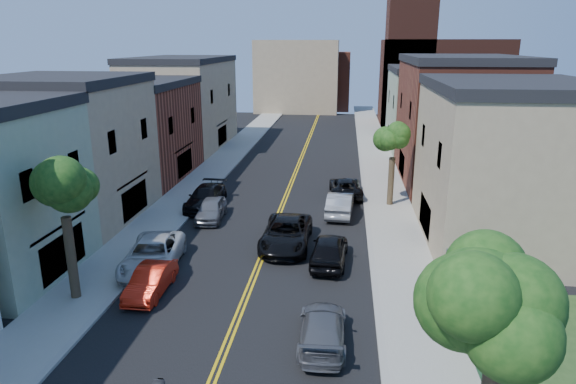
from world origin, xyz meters
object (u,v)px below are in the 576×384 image
(grey_car_right, at_px, (323,329))
(pedestrian_right, at_px, (449,303))
(white_pickup, at_px, (153,255))
(grey_car_left, at_px, (211,209))
(black_car_left, at_px, (206,197))
(red_sedan, at_px, (151,281))
(black_suv_lane, at_px, (286,233))
(dark_car_right_far, at_px, (346,187))
(silver_car_right, at_px, (340,204))
(black_car_right, at_px, (329,250))

(grey_car_right, bearing_deg, pedestrian_right, -157.85)
(white_pickup, xyz_separation_m, grey_car_right, (9.30, -5.96, -0.14))
(grey_car_left, bearing_deg, black_car_left, 109.61)
(grey_car_left, height_order, grey_car_right, grey_car_left)
(red_sedan, xyz_separation_m, black_suv_lane, (5.79, 6.53, 0.16))
(white_pickup, bearing_deg, dark_car_right_far, 47.91)
(black_car_left, bearing_deg, dark_car_right_far, 23.47)
(grey_car_right, relative_size, silver_car_right, 0.94)
(red_sedan, bearing_deg, black_car_right, 27.98)
(white_pickup, distance_m, grey_car_right, 11.05)
(black_suv_lane, distance_m, pedestrian_right, 10.95)
(red_sedan, height_order, white_pickup, white_pickup)
(grey_car_right, height_order, pedestrian_right, pedestrian_right)
(black_car_left, relative_size, dark_car_right_far, 1.04)
(black_car_right, bearing_deg, pedestrian_right, 137.48)
(dark_car_right_far, distance_m, pedestrian_right, 18.89)
(grey_car_right, height_order, dark_car_right_far, dark_car_right_far)
(dark_car_right_far, bearing_deg, pedestrian_right, 99.40)
(black_car_right, bearing_deg, grey_car_left, -33.82)
(white_pickup, bearing_deg, grey_car_left, 75.18)
(red_sedan, bearing_deg, grey_car_left, 89.42)
(grey_car_left, bearing_deg, black_suv_lane, -39.80)
(silver_car_right, distance_m, dark_car_right_far, 4.65)
(white_pickup, distance_m, pedestrian_right, 15.06)
(black_car_left, xyz_separation_m, dark_car_right_far, (10.14, 4.13, -0.06))
(white_pickup, height_order, pedestrian_right, pedestrian_right)
(red_sedan, distance_m, pedestrian_right, 13.73)
(grey_car_right, distance_m, pedestrian_right, 5.76)
(grey_car_left, height_order, silver_car_right, silver_car_right)
(grey_car_right, bearing_deg, black_car_left, -61.43)
(pedestrian_right, bearing_deg, silver_car_right, -90.28)
(grey_car_left, height_order, pedestrian_right, pedestrian_right)
(black_suv_lane, bearing_deg, pedestrian_right, -43.35)
(silver_car_right, distance_m, black_suv_lane, 6.87)
(white_pickup, bearing_deg, black_car_right, 3.37)
(dark_car_right_far, relative_size, pedestrian_right, 3.36)
(grey_car_left, relative_size, dark_car_right_far, 0.82)
(black_suv_lane, bearing_deg, grey_car_left, 143.99)
(red_sedan, distance_m, dark_car_right_far, 19.62)
(grey_car_left, relative_size, silver_car_right, 0.87)
(black_car_left, distance_m, black_suv_lane, 9.44)
(white_pickup, bearing_deg, grey_car_right, -40.06)
(grey_car_left, bearing_deg, dark_car_right_far, 32.67)
(black_suv_lane, bearing_deg, grey_car_right, -74.72)
(red_sedan, relative_size, silver_car_right, 0.83)
(grey_car_right, bearing_deg, silver_car_right, -92.54)
(red_sedan, xyz_separation_m, black_car_left, (-0.91, 13.18, 0.11))
(grey_car_right, height_order, silver_car_right, silver_car_right)
(black_car_left, distance_m, dark_car_right_far, 10.95)
(grey_car_left, height_order, black_car_right, black_car_right)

